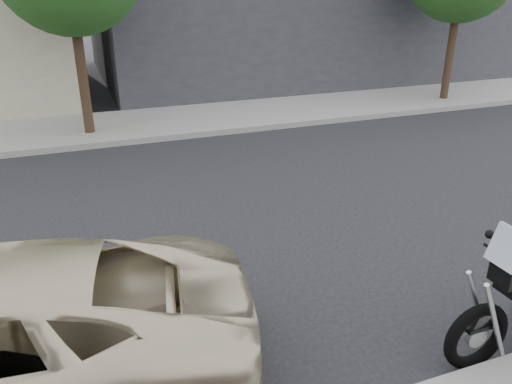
{
  "coord_description": "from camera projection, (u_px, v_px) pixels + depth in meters",
  "views": [
    {
      "loc": [
        2.38,
        6.88,
        3.71
      ],
      "look_at": [
        0.06,
        0.75,
        0.9
      ],
      "focal_mm": 35.0,
      "sensor_mm": 36.0,
      "label": 1
    }
  ],
  "objects": [
    {
      "name": "far_sidewalk",
      "position": [
        165.0,
        122.0,
        13.71
      ],
      "size": [
        44.0,
        3.0,
        0.15
      ],
      "primitive_type": "cube",
      "color": "gray",
      "rests_on": "ground"
    },
    {
      "name": "ground",
      "position": [
        243.0,
        225.0,
        8.15
      ],
      "size": [
        120.0,
        120.0,
        0.0
      ],
      "primitive_type": "plane",
      "color": "black",
      "rests_on": "ground"
    }
  ]
}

